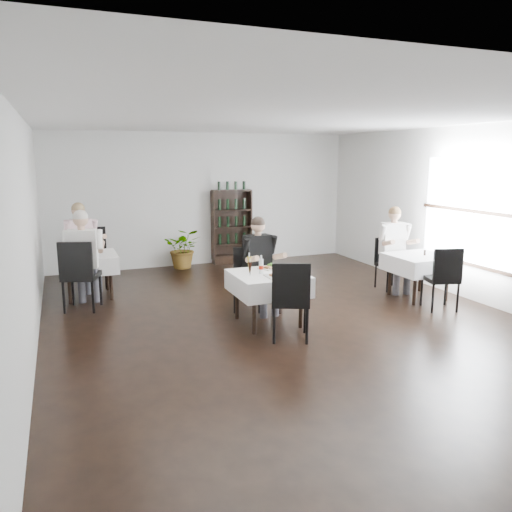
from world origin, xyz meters
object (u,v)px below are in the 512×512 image
Objects in this scene: wine_shelf at (232,227)px; potted_tree at (184,248)px; main_table at (268,283)px; diner_main at (260,258)px.

wine_shelf is 1.25m from potted_tree.
wine_shelf reaches higher than main_table.
diner_main is at bearing 79.76° from main_table.
potted_tree is 3.68m from diner_main.
main_table is at bearing -100.24° from diner_main.
potted_tree is at bearing -174.47° from wine_shelf.
potted_tree is at bearing 93.82° from main_table.
wine_shelf is 1.94× the size of potted_tree.
wine_shelf is at bearing 77.99° from diner_main.
main_table is 0.64m from diner_main.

